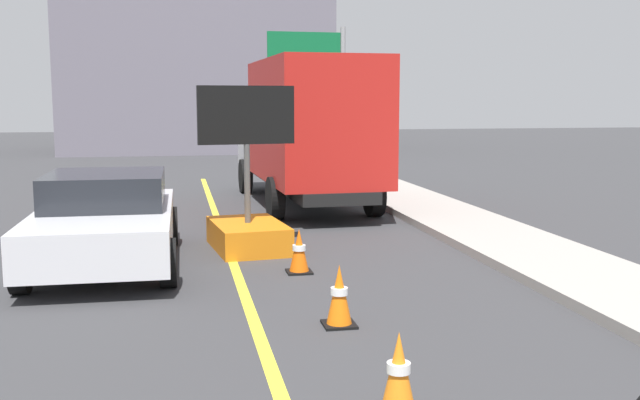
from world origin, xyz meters
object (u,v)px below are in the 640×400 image
arrow_board_trailer (248,221)px  pickup_car (106,220)px  highway_guide_sign (321,72)px  box_truck (306,128)px  traffic_cone_far_lane (339,296)px  traffic_cone_mid_lane (399,374)px  traffic_cone_curbside (299,251)px

arrow_board_trailer → pickup_car: (-2.20, -0.79, 0.22)m
highway_guide_sign → pickup_car: bearing=-113.1°
arrow_board_trailer → box_truck: bearing=69.3°
box_truck → arrow_board_trailer: bearing=-110.7°
pickup_car → traffic_cone_far_lane: (2.78, -3.60, -0.36)m
arrow_board_trailer → traffic_cone_mid_lane: bearing=-85.4°
traffic_cone_mid_lane → traffic_cone_curbside: size_ratio=1.05×
traffic_cone_far_lane → highway_guide_sign: bearing=79.4°
box_truck → traffic_cone_far_lane: size_ratio=10.55×
traffic_cone_far_lane → traffic_cone_curbside: bearing=90.5°
highway_guide_sign → traffic_cone_mid_lane: bearing=-99.5°
pickup_car → traffic_cone_curbside: pickup_car is taller
traffic_cone_far_lane → pickup_car: bearing=127.6°
highway_guide_sign → traffic_cone_mid_lane: 20.87m
box_truck → pickup_car: box_truck is taller
arrow_board_trailer → traffic_cone_far_lane: (0.58, -4.39, -0.14)m
traffic_cone_mid_lane → arrow_board_trailer: bearing=94.6°
highway_guide_sign → traffic_cone_mid_lane: highway_guide_sign is taller
box_truck → traffic_cone_curbside: 6.98m
traffic_cone_far_lane → traffic_cone_mid_lane: bearing=-91.0°
traffic_cone_mid_lane → traffic_cone_curbside: 4.89m
highway_guide_sign → traffic_cone_curbside: (-3.39, -15.46, -3.11)m
pickup_car → highway_guide_sign: bearing=66.9°
traffic_cone_mid_lane → traffic_cone_far_lane: bearing=89.0°
pickup_car → traffic_cone_mid_lane: bearing=-65.3°
pickup_car → arrow_board_trailer: bearing=19.7°
highway_guide_sign → traffic_cone_mid_lane: size_ratio=7.38×
pickup_car → highway_guide_sign: highway_guide_sign is taller
traffic_cone_far_lane → traffic_cone_curbside: traffic_cone_far_lane is taller
arrow_board_trailer → box_truck: size_ratio=0.37×
arrow_board_trailer → traffic_cone_curbside: size_ratio=4.19×
highway_guide_sign → traffic_cone_far_lane: 18.59m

